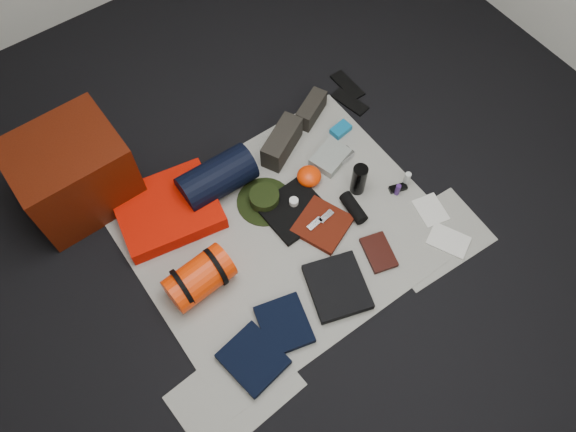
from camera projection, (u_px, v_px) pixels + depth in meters
floor at (287, 234)px, 3.13m from camera, size 4.50×4.50×0.02m
newspaper_mat at (287, 233)px, 3.12m from camera, size 1.60×1.30×0.01m
newspaper_sheet_front_left at (235, 391)px, 2.71m from camera, size 0.61×0.44×0.00m
newspaper_sheet_front_right at (434, 238)px, 3.11m from camera, size 0.60×0.43×0.00m
red_cabinet at (73, 173)px, 3.03m from camera, size 0.58×0.49×0.48m
sleeping_pad at (168, 210)px, 3.13m from camera, size 0.62×0.54×0.10m
stuff_sack at (199, 278)px, 2.88m from camera, size 0.36×0.23×0.20m
sack_strap_left at (182, 288)px, 2.85m from camera, size 0.02×0.22×0.22m
sack_strap_right at (216, 267)px, 2.90m from camera, size 0.03×0.22×0.22m
navy_duffel at (217, 178)px, 3.16m from camera, size 0.43×0.23×0.22m
boonie_brim at (265, 202)px, 3.21m from camera, size 0.36×0.36×0.01m
boonie_crown at (264, 198)px, 3.17m from camera, size 0.17×0.17×0.08m
hiking_boot_left at (282, 142)px, 3.31m from camera, size 0.34×0.26×0.16m
hiking_boot_right at (311, 109)px, 3.45m from camera, size 0.27×0.20×0.13m
flip_flop_left at (350, 102)px, 3.56m from camera, size 0.14×0.26×0.01m
flip_flop_right at (347, 85)px, 3.63m from camera, size 0.09×0.25×0.01m
trousers_navy_a at (253, 359)px, 2.76m from camera, size 0.30×0.33×0.05m
trousers_navy_b at (284, 325)px, 2.84m from camera, size 0.30×0.33×0.04m
trousers_charcoal at (337, 287)px, 2.94m from camera, size 0.37×0.40×0.05m
black_tshirt at (294, 210)px, 3.17m from camera, size 0.35×0.33×0.03m
red_shirt at (322, 225)px, 3.12m from camera, size 0.35×0.35×0.04m
orange_stuff_sack at (309, 176)px, 3.24m from camera, size 0.18×0.18×0.09m
first_aid_pouch at (330, 157)px, 3.33m from camera, size 0.26×0.22×0.05m
water_bottle at (359, 179)px, 3.16m from camera, size 0.10×0.10×0.21m
speaker at (354, 208)px, 3.15m from camera, size 0.10×0.20×0.07m
compact_camera at (344, 156)px, 3.34m from camera, size 0.12×0.08×0.04m
cyan_case at (341, 129)px, 3.43m from camera, size 0.13×0.09×0.04m
toiletry_purple at (398, 190)px, 3.20m from camera, size 0.03×0.03×0.08m
toiletry_clear at (407, 179)px, 3.22m from camera, size 0.04×0.04×0.10m
paperback_book at (379, 252)px, 3.04m from camera, size 0.19×0.25×0.03m
map_booklet at (449, 241)px, 3.09m from camera, size 0.23×0.26×0.01m
map_printout at (431, 210)px, 3.18m from camera, size 0.18×0.22×0.01m
sunglasses at (398, 188)px, 3.24m from camera, size 0.11×0.07×0.03m
key_cluster at (250, 383)px, 2.72m from camera, size 0.08×0.08×0.01m
tape_roll at (294, 202)px, 3.15m from camera, size 0.05×0.05×0.04m
energy_bar_a at (315, 224)px, 3.10m from camera, size 0.10×0.05×0.01m
energy_bar_b at (326, 216)px, 3.12m from camera, size 0.10×0.05×0.01m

